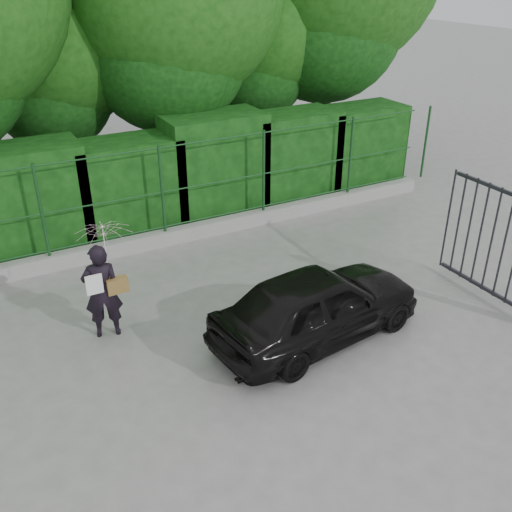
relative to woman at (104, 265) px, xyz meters
name	(u,v)px	position (x,y,z in m)	size (l,w,h in m)	color
ground	(250,373)	(1.43, -1.95, -1.20)	(80.00, 80.00, 0.00)	gray
kerb	(147,242)	(1.43, 2.55, -1.05)	(14.00, 0.25, 0.30)	#9E9E99
fence	(153,191)	(1.65, 2.55, 0.00)	(14.13, 0.06, 1.80)	#16411B
hedge	(127,184)	(1.41, 3.55, -0.14)	(14.20, 1.20, 2.30)	black
woman	(104,265)	(0.00, 0.00, 0.00)	(0.88, 0.85, 1.85)	black
car	(317,304)	(2.76, -1.64, -0.61)	(1.39, 3.46, 1.18)	black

